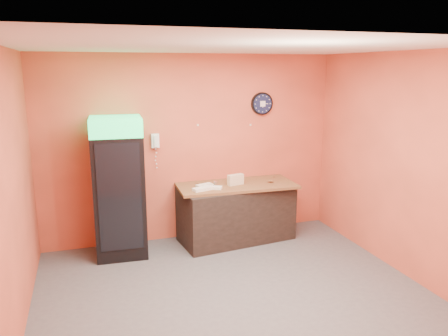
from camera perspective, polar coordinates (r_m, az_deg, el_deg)
name	(u,v)px	position (r m, az deg, el deg)	size (l,w,h in m)	color
floor	(235,296)	(5.29, 1.46, -16.35)	(4.50, 4.50, 0.00)	#47474C
back_wall	(192,148)	(6.64, -4.24, 2.59)	(4.50, 0.02, 2.80)	#E25C3F
left_wall	(10,198)	(4.56, -26.20, -3.54)	(0.02, 4.00, 2.80)	#E25C3F
right_wall	(406,166)	(5.90, 22.63, 0.30)	(0.02, 4.00, 2.80)	#E25C3F
ceiling	(237,47)	(4.62, 1.67, 15.56)	(4.50, 4.00, 0.02)	white
beverage_cooler	(120,190)	(6.19, -13.49, -2.77)	(0.72, 0.73, 1.95)	black
prep_counter	(236,213)	(6.70, 1.60, -5.92)	(1.69, 0.75, 0.85)	black
wall_clock	(262,104)	(6.88, 4.99, 8.37)	(0.35, 0.06, 0.35)	black
wall_phone	(155,141)	(6.46, -8.97, 3.53)	(0.11, 0.10, 0.21)	white
butcher_paper	(236,185)	(6.57, 1.63, -2.26)	(1.77, 0.80, 0.04)	brown
sub_roll_stack	(236,180)	(6.50, 1.52, -1.53)	(0.26, 0.14, 0.16)	beige
wrapped_sandwich_left	(203,189)	(6.23, -2.76, -2.73)	(0.30, 0.12, 0.04)	white
wrapped_sandwich_mid	(213,188)	(6.30, -1.50, -2.56)	(0.27, 0.10, 0.04)	white
wrapped_sandwich_right	(204,185)	(6.43, -2.61, -2.26)	(0.25, 0.10, 0.04)	white
kitchen_tool	(215,183)	(6.51, -1.12, -1.98)	(0.06, 0.06, 0.06)	silver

